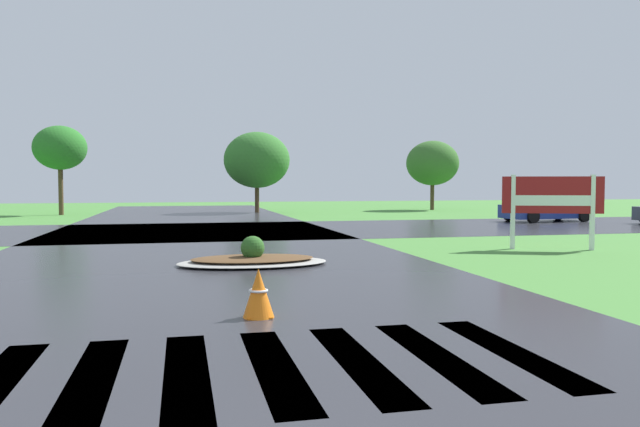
# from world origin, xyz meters

# --- Properties ---
(asphalt_roadway) EXTENTS (11.02, 80.00, 0.01)m
(asphalt_roadway) POSITION_xyz_m (0.00, 10.00, 0.00)
(asphalt_roadway) COLOR #2B2B30
(asphalt_roadway) RESTS_ON ground
(asphalt_cross_road) EXTENTS (90.00, 9.92, 0.01)m
(asphalt_cross_road) POSITION_xyz_m (0.00, 22.29, 0.00)
(asphalt_cross_road) COLOR #2B2B30
(asphalt_cross_road) RESTS_ON ground
(crosswalk_stripes) EXTENTS (6.75, 2.99, 0.01)m
(crosswalk_stripes) POSITION_xyz_m (0.00, 3.53, 0.00)
(crosswalk_stripes) COLOR white
(crosswalk_stripes) RESTS_ON ground
(estate_billboard) EXTENTS (2.65, 1.10, 2.16)m
(estate_billboard) POSITION_xyz_m (9.96, 12.99, 1.46)
(estate_billboard) COLOR white
(estate_billboard) RESTS_ON ground
(median_island) EXTENTS (3.52, 2.02, 0.68)m
(median_island) POSITION_xyz_m (1.14, 11.57, 0.13)
(median_island) COLOR #9E9B93
(median_island) RESTS_ON ground
(car_silver_hatch) EXTENTS (4.67, 2.47, 1.32)m
(car_silver_hatch) POSITION_xyz_m (17.29, 24.64, 0.63)
(car_silver_hatch) COLOR navy
(car_silver_hatch) RESTS_ON ground
(traffic_cone) EXTENTS (0.45, 0.45, 0.70)m
(traffic_cone) POSITION_xyz_m (0.58, 5.91, 0.34)
(traffic_cone) COLOR orange
(traffic_cone) RESTS_ON ground
(background_treeline) EXTENTS (41.63, 5.93, 6.42)m
(background_treeline) POSITION_xyz_m (-3.19, 37.83, 3.86)
(background_treeline) COLOR #4C3823
(background_treeline) RESTS_ON ground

